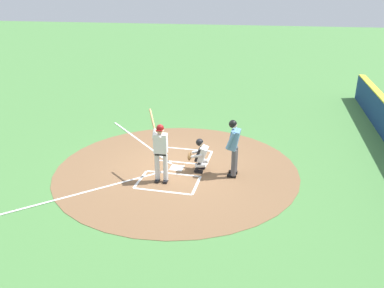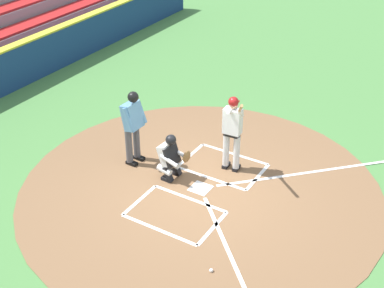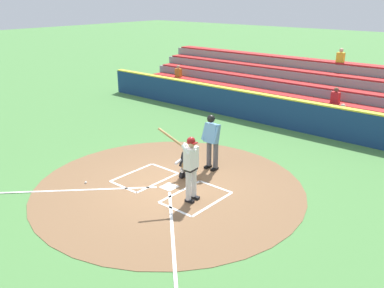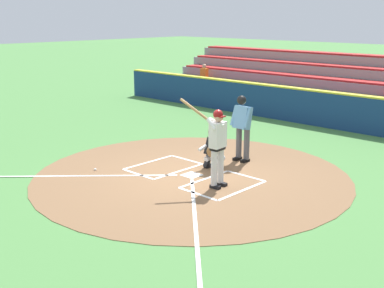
# 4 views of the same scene
# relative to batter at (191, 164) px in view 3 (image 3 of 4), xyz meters

# --- Properties ---
(ground_plane) EXTENTS (120.00, 120.00, 0.00)m
(ground_plane) POSITION_rel_batter_xyz_m (1.03, -0.22, -1.10)
(ground_plane) COLOR #4C8442
(dirt_circle) EXTENTS (8.00, 8.00, 0.01)m
(dirt_circle) POSITION_rel_batter_xyz_m (1.03, -0.22, -1.09)
(dirt_circle) COLOR brown
(dirt_circle) RESTS_ON ground
(home_plate_and_chalk) EXTENTS (7.93, 4.91, 0.01)m
(home_plate_and_chalk) POSITION_rel_batter_xyz_m (1.03, 0.66, -1.08)
(home_plate_and_chalk) COLOR white
(home_plate_and_chalk) RESTS_ON dirt_circle
(batter) EXTENTS (0.90, 0.77, 2.13)m
(batter) POSITION_rel_batter_xyz_m (0.00, 0.00, 0.00)
(batter) COLOR silver
(batter) RESTS_ON ground
(catcher) EXTENTS (0.59, 0.62, 1.13)m
(catcher) POSITION_rel_batter_xyz_m (0.99, -1.01, -0.51)
(catcher) COLOR black
(catcher) RESTS_ON ground
(plate_umpire) EXTENTS (0.59, 0.42, 1.86)m
(plate_umpire) POSITION_rel_batter_xyz_m (0.90, -2.10, -0.02)
(plate_umpire) COLOR #4C4C51
(plate_umpire) RESTS_ON ground
(baseball) EXTENTS (0.07, 0.07, 0.07)m
(baseball) POSITION_rel_batter_xyz_m (3.13, 1.24, -1.06)
(baseball) COLOR white
(baseball) RESTS_ON ground
(backstop_wall) EXTENTS (22.00, 0.36, 1.31)m
(backstop_wall) POSITION_rel_batter_xyz_m (1.03, -7.72, -0.45)
(backstop_wall) COLOR navy
(backstop_wall) RESTS_ON ground
(bleacher_stand) EXTENTS (20.00, 4.25, 3.00)m
(bleacher_stand) POSITION_rel_batter_xyz_m (1.03, -10.98, -0.25)
(bleacher_stand) COLOR gray
(bleacher_stand) RESTS_ON ground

